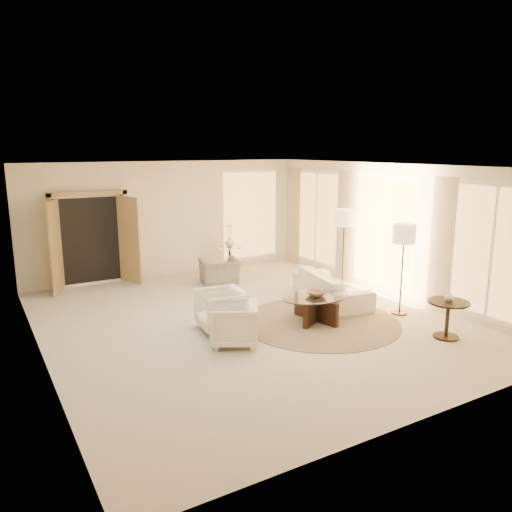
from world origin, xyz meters
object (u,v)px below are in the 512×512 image
sofa (331,287)px  armchair_left (221,308)px  coffee_table (316,305)px  side_table (230,257)px  armchair_right (234,322)px  end_vase (449,297)px  accent_chair (219,267)px  bowl (316,294)px  side_vase (230,242)px  floor_lamp_far (404,238)px  end_table (448,313)px  floor_lamp_near (344,221)px

sofa → armchair_left: 2.74m
coffee_table → side_table: side_table is taller
armchair_right → end_vase: bearing=93.6°
sofa → side_table: 3.28m
sofa → armchair_left: bearing=108.0°
coffee_table → end_vase: bearing=-51.3°
accent_chair → coffee_table: bearing=107.7°
armchair_left → bowl: size_ratio=2.26×
coffee_table → side_vase: side_vase is taller
armchair_left → floor_lamp_far: floor_lamp_far is taller
end_table → armchair_left: bearing=144.2°
coffee_table → bowl: bearing=180.0°
floor_lamp_near → floor_lamp_far: size_ratio=1.03×
side_vase → bowl: bearing=-94.5°
floor_lamp_near → bowl: floor_lamp_near is taller
side_vase → floor_lamp_near: bearing=-59.3°
end_table → bowl: (-1.40, 1.75, 0.09)m
armchair_left → floor_lamp_far: size_ratio=0.46×
end_vase → sofa: bearing=98.1°
floor_lamp_far → end_vase: 1.51m
armchair_left → side_table: 4.09m
side_vase → sofa: bearing=-77.4°
armchair_right → accent_chair: size_ratio=0.88×
armchair_left → coffee_table: (1.68, -0.48, -0.09)m
side_table → floor_lamp_far: bearing=-73.6°
floor_lamp_near → end_vase: size_ratio=10.50×
armchair_left → armchair_right: armchair_left is taller
accent_chair → sofa: bearing=131.0°
armchair_right → side_table: size_ratio=1.13×
accent_chair → side_vase: size_ratio=3.58×
side_table → accent_chair: bearing=-131.3°
armchair_left → end_vase: 3.82m
accent_chair → side_table: size_ratio=1.28×
end_vase → side_vase: size_ratio=0.71×
armchair_right → coffee_table: armchair_right is taller
floor_lamp_near → floor_lamp_far: bearing=-95.8°
side_table → end_vase: end_vase is taller
sofa → end_table: (0.37, -2.59, 0.13)m
accent_chair → bowl: (0.34, -3.30, 0.15)m
floor_lamp_near → bowl: 2.56m
accent_chair → side_table: bearing=-119.4°
floor_lamp_near → side_vase: 3.08m
coffee_table → floor_lamp_near: 2.66m
end_vase → side_vase: 5.90m
armchair_right → floor_lamp_near: bearing=144.1°
armchair_left → floor_lamp_far: 3.63m
side_table → sofa: bearing=-77.4°
coffee_table → bowl: 0.22m
floor_lamp_near → floor_lamp_far: 1.95m
accent_chair → armchair_right: bearing=79.3°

